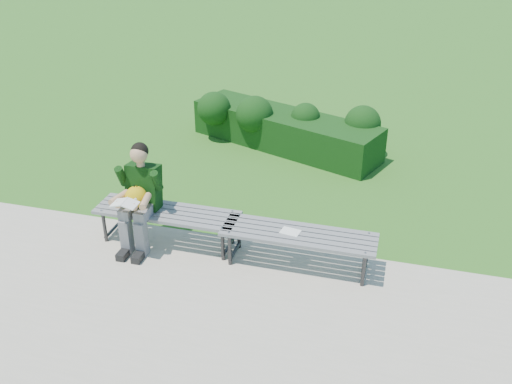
% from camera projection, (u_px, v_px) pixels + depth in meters
% --- Properties ---
extents(ground, '(80.00, 80.00, 0.00)m').
position_uv_depth(ground, '(223.00, 237.00, 7.36)').
color(ground, '#387E1A').
rests_on(ground, ground).
extents(walkway, '(30.00, 3.50, 0.02)m').
position_uv_depth(walkway, '(169.00, 325.00, 5.86)').
color(walkway, beige).
rests_on(walkway, ground).
extents(hedge, '(3.47, 2.01, 0.89)m').
position_uv_depth(hedge, '(283.00, 126.00, 9.76)').
color(hedge, '#123F0F').
rests_on(hedge, ground).
extents(bench_left, '(1.80, 0.50, 0.46)m').
position_uv_depth(bench_left, '(167.00, 215.00, 7.03)').
color(bench_left, gray).
rests_on(bench_left, walkway).
extents(bench_right, '(1.80, 0.50, 0.46)m').
position_uv_depth(bench_right, '(299.00, 237.00, 6.58)').
color(bench_right, gray).
rests_on(bench_right, walkway).
extents(seated_boy, '(0.56, 0.76, 1.31)m').
position_uv_depth(seated_boy, '(139.00, 194.00, 6.88)').
color(seated_boy, slate).
rests_on(seated_boy, walkway).
extents(paper_sheet, '(0.24, 0.19, 0.01)m').
position_uv_depth(paper_sheet, '(290.00, 232.00, 6.58)').
color(paper_sheet, white).
rests_on(paper_sheet, bench_right).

